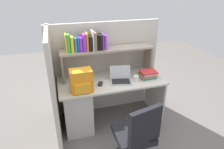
% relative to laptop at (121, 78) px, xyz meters
% --- Properties ---
extents(ground_plane, '(8.00, 8.00, 0.00)m').
position_rel_laptop_xyz_m(ground_plane, '(-0.13, 0.07, -0.78)').
color(ground_plane, slate).
extents(desk, '(1.60, 0.70, 0.73)m').
position_rel_laptop_xyz_m(desk, '(-0.52, 0.07, -0.38)').
color(desk, beige).
rests_on(desk, ground_plane).
extents(cubicle_partition_rear, '(1.84, 0.05, 1.55)m').
position_rel_laptop_xyz_m(cubicle_partition_rear, '(-0.13, 0.45, -0.01)').
color(cubicle_partition_rear, '#BCB5A8').
rests_on(cubicle_partition_rear, ground_plane).
extents(cubicle_partition_left, '(0.05, 1.06, 1.55)m').
position_rel_laptop_xyz_m(cubicle_partition_left, '(-0.98, 0.02, -0.01)').
color(cubicle_partition_left, '#BCB5A8').
rests_on(cubicle_partition_left, ground_plane).
extents(overhead_hutch, '(1.44, 0.28, 0.45)m').
position_rel_laptop_xyz_m(overhead_hutch, '(-0.13, 0.27, 0.30)').
color(overhead_hutch, gray).
rests_on(overhead_hutch, desk).
extents(reference_books_on_shelf, '(0.59, 0.19, 0.29)m').
position_rel_laptop_xyz_m(reference_books_on_shelf, '(-0.44, 0.27, 0.52)').
color(reference_books_on_shelf, yellow).
rests_on(reference_books_on_shelf, overhead_hutch).
extents(laptop, '(0.36, 0.32, 0.22)m').
position_rel_laptop_xyz_m(laptop, '(0.00, 0.00, 0.00)').
color(laptop, '#B7BABF').
rests_on(laptop, desk).
extents(backpack, '(0.30, 0.23, 0.31)m').
position_rel_laptop_xyz_m(backpack, '(-0.61, -0.12, 0.10)').
color(backpack, orange).
rests_on(backpack, desk).
extents(computer_mouse, '(0.10, 0.12, 0.03)m').
position_rel_laptop_xyz_m(computer_mouse, '(-0.32, -0.03, -0.03)').
color(computer_mouse, '#262628').
rests_on(computer_mouse, desk).
extents(paper_cup, '(0.08, 0.08, 0.10)m').
position_rel_laptop_xyz_m(paper_cup, '(0.22, -0.09, 0.00)').
color(paper_cup, white).
rests_on(paper_cup, desk).
extents(desk_book_stack, '(0.26, 0.21, 0.11)m').
position_rel_laptop_xyz_m(desk_book_stack, '(0.45, -0.00, 0.01)').
color(desk_book_stack, teal).
rests_on(desk_book_stack, desk).
extents(office_chair, '(0.52, 0.53, 0.93)m').
position_rel_laptop_xyz_m(office_chair, '(-0.10, -0.89, -0.39)').
color(office_chair, black).
rests_on(office_chair, ground_plane).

